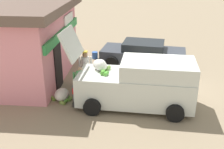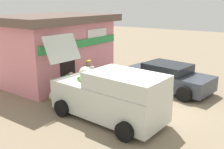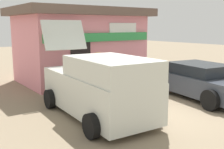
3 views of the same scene
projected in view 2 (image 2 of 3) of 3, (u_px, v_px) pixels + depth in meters
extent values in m
plane|color=gray|center=(146.00, 112.00, 10.06)|extent=(60.00, 60.00, 0.00)
cube|color=pink|center=(56.00, 52.00, 13.72)|extent=(5.62, 3.86, 3.09)
cube|color=green|center=(82.00, 43.00, 12.50)|extent=(5.19, 0.35, 0.36)
cube|color=black|center=(68.00, 71.00, 12.06)|extent=(0.90, 0.10, 2.00)
cube|color=white|center=(97.00, 34.00, 13.37)|extent=(1.50, 0.13, 0.60)
cube|color=brown|center=(54.00, 19.00, 13.25)|extent=(6.32, 4.55, 0.36)
cube|color=silver|center=(108.00, 100.00, 9.32)|extent=(2.13, 4.37, 1.09)
cube|color=silver|center=(126.00, 82.00, 8.62)|extent=(1.90, 2.77, 0.56)
cube|color=black|center=(160.00, 91.00, 7.87)|extent=(1.46, 0.23, 0.42)
cube|color=silver|center=(62.00, 48.00, 10.29)|extent=(1.59, 0.66, 1.05)
ellipsoid|color=silver|center=(85.00, 71.00, 10.24)|extent=(0.46, 0.38, 0.38)
ellipsoid|color=silver|center=(85.00, 72.00, 10.09)|extent=(0.51, 0.42, 0.42)
ellipsoid|color=silver|center=(86.00, 73.00, 10.05)|extent=(0.43, 0.36, 0.36)
cylinder|color=#709E44|center=(91.00, 76.00, 10.02)|extent=(0.28, 0.24, 0.15)
cylinder|color=#59A93A|center=(84.00, 78.00, 9.90)|extent=(0.27, 0.22, 0.12)
cylinder|color=#53A733|center=(81.00, 78.00, 9.73)|extent=(0.23, 0.19, 0.16)
cylinder|color=#57B23B|center=(82.00, 80.00, 9.62)|extent=(0.26, 0.21, 0.13)
cube|color=black|center=(68.00, 98.00, 10.74)|extent=(1.63, 0.24, 0.16)
cube|color=red|center=(54.00, 91.00, 10.10)|extent=(0.15, 0.07, 0.20)
cube|color=red|center=(79.00, 83.00, 11.11)|extent=(0.15, 0.07, 0.20)
cylinder|color=black|center=(125.00, 132.00, 7.87)|extent=(0.28, 0.64, 0.62)
cylinder|color=black|center=(155.00, 112.00, 9.27)|extent=(0.28, 0.64, 0.62)
cylinder|color=black|center=(62.00, 108.00, 9.59)|extent=(0.28, 0.64, 0.62)
cylinder|color=black|center=(96.00, 95.00, 10.99)|extent=(0.28, 0.64, 0.62)
cube|color=#383D47|center=(167.00, 79.00, 12.55)|extent=(2.49, 4.49, 0.67)
cube|color=#1E2328|center=(168.00, 68.00, 12.40)|extent=(1.89, 2.28, 0.41)
cylinder|color=black|center=(184.00, 94.00, 10.97)|extent=(0.34, 0.70, 0.68)
cylinder|color=black|center=(204.00, 84.00, 12.32)|extent=(0.34, 0.70, 0.68)
cylinder|color=black|center=(131.00, 80.00, 12.87)|extent=(0.34, 0.70, 0.68)
cylinder|color=black|center=(153.00, 73.00, 14.22)|extent=(0.34, 0.70, 0.68)
cylinder|color=#4C4C51|center=(92.00, 87.00, 11.64)|extent=(0.15, 0.15, 0.80)
cylinder|color=#4C4C51|center=(85.00, 86.00, 11.77)|extent=(0.15, 0.15, 0.80)
cylinder|color=silver|center=(88.00, 72.00, 11.52)|extent=(0.39, 0.39, 0.57)
sphere|color=#8C6647|center=(88.00, 64.00, 11.41)|extent=(0.22, 0.22, 0.22)
cylinder|color=gold|center=(88.00, 61.00, 11.38)|extent=(0.24, 0.24, 0.05)
cylinder|color=silver|center=(93.00, 73.00, 11.43)|extent=(0.09, 0.09, 0.54)
cylinder|color=silver|center=(84.00, 71.00, 11.61)|extent=(0.09, 0.09, 0.54)
cylinder|color=#4C4C51|center=(61.00, 97.00, 10.54)|extent=(0.15, 0.15, 0.78)
cylinder|color=#4C4C51|center=(67.00, 98.00, 10.36)|extent=(0.15, 0.15, 0.78)
cylinder|color=#4C9959|center=(67.00, 82.00, 10.46)|extent=(0.64, 0.34, 0.62)
sphere|color=tan|center=(71.00, 75.00, 10.62)|extent=(0.21, 0.21, 0.21)
cylinder|color=#4C9959|center=(66.00, 82.00, 10.77)|extent=(0.09, 0.09, 0.53)
cylinder|color=#4C9959|center=(75.00, 84.00, 10.52)|extent=(0.09, 0.09, 0.53)
ellipsoid|color=silver|center=(57.00, 95.00, 11.17)|extent=(0.76, 0.60, 0.47)
cylinder|color=olive|center=(50.00, 97.00, 11.38)|extent=(0.31, 0.27, 0.13)
cylinder|color=olive|center=(52.00, 102.00, 10.86)|extent=(0.21, 0.26, 0.12)
cylinder|color=olive|center=(62.00, 101.00, 11.02)|extent=(0.24, 0.16, 0.11)
cylinder|color=#5DA842|center=(61.00, 99.00, 11.19)|extent=(0.23, 0.28, 0.14)
cylinder|color=#5FAF3B|center=(56.00, 101.00, 10.92)|extent=(0.35, 0.20, 0.11)
cylinder|color=blue|center=(129.00, 73.00, 14.76)|extent=(0.32, 0.32, 0.37)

